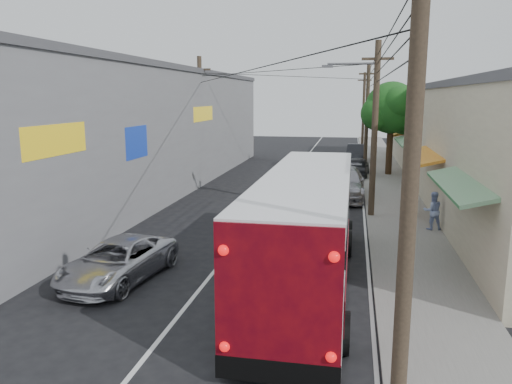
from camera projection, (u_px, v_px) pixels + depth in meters
ground at (163, 335)px, 11.80m from camera, size 120.00×120.00×0.00m
sidewalk at (389, 190)px, 29.85m from camera, size 3.00×80.00×0.12m
building_right at (466, 137)px, 30.35m from camera, size 7.09×40.00×6.25m
building_left at (138, 129)px, 30.06m from camera, size 7.20×36.00×7.25m
utility_poles at (335, 121)px, 30.03m from camera, size 11.80×45.28×8.00m
street_tree at (392, 109)px, 34.71m from camera, size 4.40×4.00×6.60m
coach_bus at (307, 227)px, 14.86m from camera, size 2.69×11.67×3.36m
jeepney at (118, 261)px, 15.23m from camera, size 2.64×4.73×1.25m
parked_suv at (343, 183)px, 27.67m from camera, size 2.43×5.82×1.68m
parked_car_mid at (357, 167)px, 35.06m from camera, size 1.91×4.03×1.33m
parked_car_far at (357, 153)px, 42.91m from camera, size 1.85×4.68×1.51m
pedestrian_near at (413, 199)px, 23.19m from camera, size 0.61×0.49×1.47m
pedestrian_far at (433, 211)px, 20.61m from camera, size 0.87×0.73×1.59m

